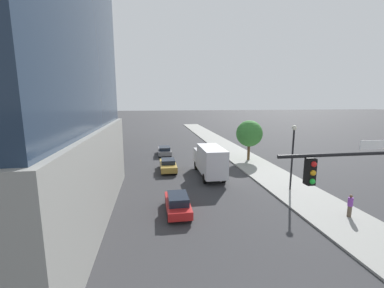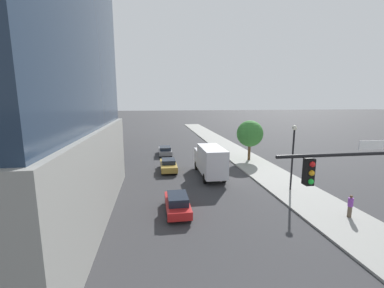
{
  "view_description": "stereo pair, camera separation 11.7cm",
  "coord_description": "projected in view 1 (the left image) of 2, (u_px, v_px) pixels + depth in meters",
  "views": [
    {
      "loc": [
        -4.19,
        -4.83,
        8.29
      ],
      "look_at": [
        -0.84,
        16.31,
        4.53
      ],
      "focal_mm": 23.42,
      "sensor_mm": 36.0,
      "label": 1
    },
    {
      "loc": [
        -4.07,
        -4.85,
        8.29
      ],
      "look_at": [
        -0.84,
        16.31,
        4.53
      ],
      "focal_mm": 23.42,
      "sensor_mm": 36.0,
      "label": 2
    }
  ],
  "objects": [
    {
      "name": "traffic_light_pole",
      "position": [
        370.0,
        188.0,
        10.25
      ],
      "size": [
        6.25,
        0.48,
        6.78
      ],
      "color": "black",
      "rests_on": "sidewalk"
    },
    {
      "name": "street_tree",
      "position": [
        249.0,
        134.0,
        34.04
      ],
      "size": [
        3.57,
        3.57,
        5.45
      ],
      "color": "brown",
      "rests_on": "sidewalk"
    },
    {
      "name": "pedestrian_purple_shirt",
      "position": [
        350.0,
        206.0,
        17.6
      ],
      "size": [
        0.34,
        0.34,
        1.62
      ],
      "color": "brown",
      "rests_on": "sidewalk"
    },
    {
      "name": "street_lamp",
      "position": [
        293.0,
        148.0,
        22.46
      ],
      "size": [
        0.44,
        0.44,
        5.96
      ],
      "color": "black",
      "rests_on": "sidewalk"
    },
    {
      "name": "box_truck",
      "position": [
        210.0,
        160.0,
        27.22
      ],
      "size": [
        2.26,
        7.55,
        3.42
      ],
      "color": "silver",
      "rests_on": "ground"
    },
    {
      "name": "car_gray",
      "position": [
        164.0,
        150.0,
        38.23
      ],
      "size": [
        1.9,
        4.76,
        1.36
      ],
      "color": "slate",
      "rests_on": "ground"
    },
    {
      "name": "car_red",
      "position": [
        178.0,
        203.0,
        18.58
      ],
      "size": [
        1.72,
        4.18,
        1.46
      ],
      "color": "red",
      "rests_on": "ground"
    },
    {
      "name": "construction_building",
      "position": [
        63.0,
        61.0,
        42.34
      ],
      "size": [
        14.04,
        13.69,
        34.6
      ],
      "color": "gray",
      "rests_on": "ground"
    },
    {
      "name": "sidewalk",
      "position": [
        272.0,
        176.0,
        27.55
      ],
      "size": [
        4.92,
        120.0,
        0.15
      ],
      "primitive_type": "cube",
      "color": "gray",
      "rests_on": "ground"
    },
    {
      "name": "car_gold",
      "position": [
        168.0,
        165.0,
        29.69
      ],
      "size": [
        1.83,
        4.66,
        1.41
      ],
      "color": "#AD8938",
      "rests_on": "ground"
    }
  ]
}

